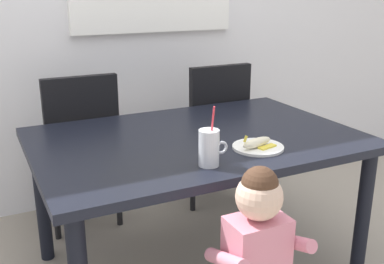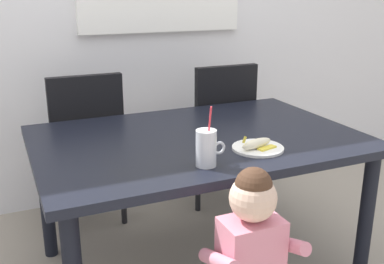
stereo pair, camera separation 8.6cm
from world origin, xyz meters
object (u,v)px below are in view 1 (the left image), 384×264
dining_table (197,152)px  snack_plate (258,147)px  peeled_banana (257,143)px  milk_cup (209,150)px  dining_chair_left (80,142)px  dining_chair_right (211,125)px  toddler_standing (257,247)px

dining_table → snack_plate: (0.16, -0.28, 0.09)m
peeled_banana → milk_cup: bearing=-165.5°
dining_chair_left → milk_cup: milk_cup is taller
dining_table → milk_cup: (-0.13, -0.37, 0.15)m
dining_table → peeled_banana: (0.15, -0.29, 0.12)m
dining_chair_right → milk_cup: (-0.59, -1.07, 0.26)m
dining_chair_left → dining_chair_right: bearing=178.1°
dining_table → dining_chair_right: 0.85m
milk_cup → snack_plate: size_ratio=1.09×
toddler_standing → peeled_banana: (0.25, 0.38, 0.24)m
dining_table → toddler_standing: toddler_standing is taller
dining_table → peeled_banana: bearing=-62.5°
dining_chair_left → peeled_banana: size_ratio=5.47×
dining_table → dining_chair_left: bearing=119.5°
toddler_standing → milk_cup: size_ratio=3.33×
peeled_banana → snack_plate: bearing=40.0°
peeled_banana → dining_chair_left: bearing=119.0°
dining_chair_left → toddler_standing: 1.44m
milk_cup → peeled_banana: (0.28, 0.07, -0.04)m
toddler_standing → snack_plate: size_ratio=3.64×
toddler_standing → snack_plate: (0.26, 0.39, 0.22)m
dining_table → dining_chair_left: size_ratio=1.61×
dining_chair_right → snack_plate: dining_chair_right is taller
dining_chair_right → snack_plate: 1.05m
dining_chair_right → toddler_standing: 1.49m
dining_table → dining_chair_right: dining_chair_right is taller
milk_cup → dining_chair_right: bearing=61.0°
snack_plate → peeled_banana: 0.03m
dining_chair_left → snack_plate: (0.58, -1.01, 0.20)m
dining_chair_right → toddler_standing: size_ratio=1.15×
dining_table → toddler_standing: bearing=-98.0°
milk_cup → dining_table: bearing=70.7°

